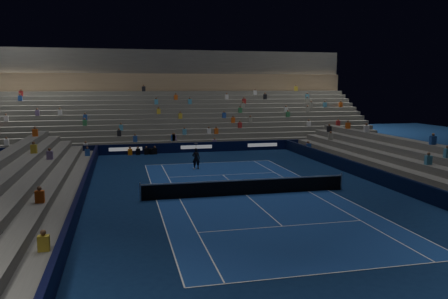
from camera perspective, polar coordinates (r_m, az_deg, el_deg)
ground at (r=27.69m, az=2.82°, el=-5.81°), size 90.00×90.00×0.00m
court_surface at (r=27.69m, az=2.82°, el=-5.80°), size 10.97×23.77×0.01m
sponsor_barrier_far at (r=45.38m, az=-3.57°, el=0.29°), size 44.00×0.25×1.00m
sponsor_barrier_east at (r=31.59m, az=20.04°, el=-3.63°), size 0.25×37.00×1.00m
sponsor_barrier_west at (r=26.67m, az=-17.75°, el=-5.63°), size 0.25×37.00×1.00m
grandstand_main at (r=54.35m, az=-5.24°, el=4.61°), size 44.00×15.20×11.20m
grandstand_east at (r=33.52m, az=25.06°, el=-2.53°), size 5.00×37.00×2.50m
grandstand_west at (r=27.10m, az=-25.14°, el=-4.90°), size 5.00×37.00×2.50m
tennis_net at (r=27.58m, az=2.83°, el=-4.79°), size 12.90×0.10×1.10m
tennis_player at (r=36.14m, az=-3.57°, el=-1.15°), size 0.71×0.55×1.70m
broadcast_camera at (r=44.45m, az=-9.26°, el=-0.22°), size 0.47×0.90×0.58m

